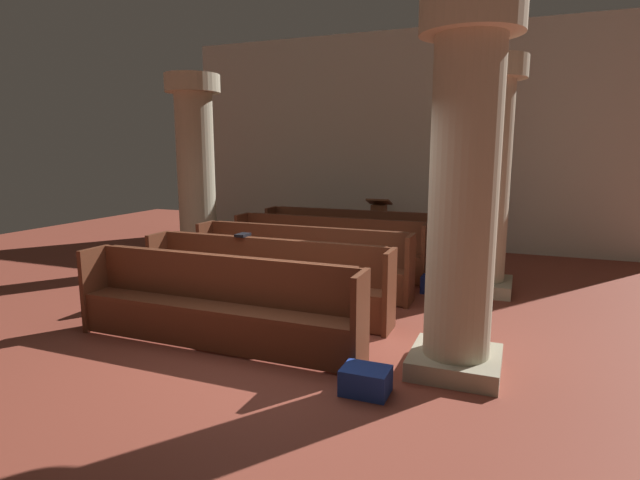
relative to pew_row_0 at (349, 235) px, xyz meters
name	(u,v)px	position (x,y,z in m)	size (l,w,h in m)	color
ground_plane	(284,340)	(0.60, -4.06, -0.50)	(19.20, 19.20, 0.00)	brown
back_wall	(407,141)	(0.60, 2.02, 1.75)	(10.00, 0.16, 4.50)	beige
pew_row_0	(349,235)	(0.00, 0.00, 0.00)	(3.27, 0.47, 0.96)	brown
pew_row_1	(328,245)	(0.00, -1.11, 0.00)	(3.27, 0.46, 0.96)	brown
pew_row_2	(301,258)	(0.00, -2.23, 0.00)	(3.27, 0.46, 0.96)	brown
pew_row_3	(265,276)	(0.00, -3.34, 0.00)	(3.27, 0.46, 0.96)	brown
pew_row_4	(215,300)	(0.00, -4.46, 0.00)	(3.27, 0.46, 0.96)	brown
pillar_aisle_side	(487,173)	(2.45, -1.18, 1.23)	(0.93, 0.93, 3.33)	tan
pillar_far_side	(196,169)	(-2.40, -1.33, 1.23)	(0.93, 0.93, 3.33)	tan
pillar_aisle_rear	(464,188)	(2.45, -4.16, 1.23)	(0.88, 0.88, 3.33)	tan
lectern	(379,228)	(0.21, 1.28, -0.05)	(0.48, 0.45, 1.08)	brown
hymn_book	(243,235)	(-0.41, -3.16, 0.47)	(0.14, 0.21, 0.04)	black
kneeler_box_navy	(436,285)	(1.86, -1.55, -0.38)	(0.43, 0.27, 0.25)	navy
kneeler_box_blue	(366,381)	(1.79, -4.91, -0.39)	(0.41, 0.31, 0.23)	navy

